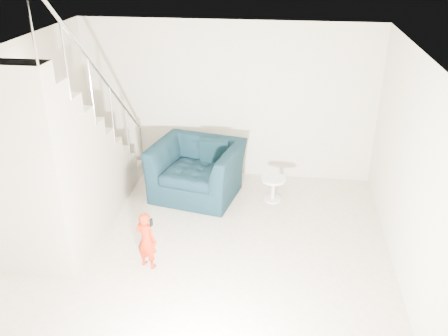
{
  "coord_description": "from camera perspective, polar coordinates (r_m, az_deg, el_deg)",
  "views": [
    {
      "loc": [
        0.97,
        -4.92,
        3.87
      ],
      "look_at": [
        0.15,
        1.2,
        0.85
      ],
      "focal_mm": 38.0,
      "sensor_mm": 36.0,
      "label": 1
    }
  ],
  "objects": [
    {
      "name": "left_wall",
      "position": [
        6.53,
        -25.28,
        0.72
      ],
      "size": [
        0.0,
        5.5,
        5.5
      ],
      "primitive_type": "plane",
      "rotation": [
        1.57,
        0.0,
        1.57
      ],
      "color": "#B8B296",
      "rests_on": "floor"
    },
    {
      "name": "toddler",
      "position": [
        6.17,
        -9.31,
        -8.57
      ],
      "size": [
        0.34,
        0.28,
        0.8
      ],
      "primitive_type": "imported",
      "rotation": [
        0.0,
        0.0,
        2.8
      ],
      "color": "#A22F05",
      "rests_on": "floor"
    },
    {
      "name": "staircase",
      "position": [
        6.88,
        -18.81,
        -0.57
      ],
      "size": [
        1.02,
        3.03,
        3.62
      ],
      "color": "#ADA089",
      "rests_on": "floor"
    },
    {
      "name": "cushion",
      "position": [
        7.81,
        -1.15,
        1.99
      ],
      "size": [
        0.47,
        0.22,
        0.47
      ],
      "primitive_type": "cube",
      "rotation": [
        0.21,
        0.0,
        0.0
      ],
      "color": "black",
      "rests_on": "armchair"
    },
    {
      "name": "back_wall",
      "position": [
        8.13,
        0.42,
        8.01
      ],
      "size": [
        5.0,
        0.0,
        5.0
      ],
      "primitive_type": "plane",
      "rotation": [
        1.57,
        0.0,
        0.0
      ],
      "color": "#B8B296",
      "rests_on": "floor"
    },
    {
      "name": "right_wall",
      "position": [
        5.73,
        22.25,
        -2.11
      ],
      "size": [
        0.0,
        5.5,
        5.5
      ],
      "primitive_type": "plane",
      "rotation": [
        1.57,
        0.0,
        -1.57
      ],
      "color": "#B8B296",
      "rests_on": "floor"
    },
    {
      "name": "ceiling",
      "position": [
        5.15,
        -3.53,
        12.9
      ],
      "size": [
        5.5,
        5.5,
        0.0
      ],
      "primitive_type": "plane",
      "rotation": [
        3.14,
        0.0,
        0.0
      ],
      "color": "silver",
      "rests_on": "back_wall"
    },
    {
      "name": "side_table",
      "position": [
        7.67,
        5.94,
        -2.08
      ],
      "size": [
        0.4,
        0.4,
        0.4
      ],
      "color": "silver",
      "rests_on": "floor"
    },
    {
      "name": "floor",
      "position": [
        6.33,
        -2.86,
        -11.64
      ],
      "size": [
        5.5,
        5.5,
        0.0
      ],
      "primitive_type": "plane",
      "color": "tan",
      "rests_on": "ground"
    },
    {
      "name": "throw",
      "position": [
        7.75,
        -7.61,
        0.52
      ],
      "size": [
        0.04,
        0.45,
        0.5
      ],
      "primitive_type": "cube",
      "color": "black",
      "rests_on": "armchair"
    },
    {
      "name": "armchair",
      "position": [
        7.74,
        -3.28,
        -0.24
      ],
      "size": [
        1.57,
        1.44,
        0.89
      ],
      "primitive_type": "imported",
      "rotation": [
        0.0,
        0.0,
        -0.2
      ],
      "color": "black",
      "rests_on": "floor"
    },
    {
      "name": "phone",
      "position": [
        5.95,
        -8.75,
        -6.49
      ],
      "size": [
        0.03,
        0.05,
        0.1
      ],
      "primitive_type": "cube",
      "rotation": [
        0.0,
        0.0,
        -0.25
      ],
      "color": "black",
      "rests_on": "toddler"
    }
  ]
}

